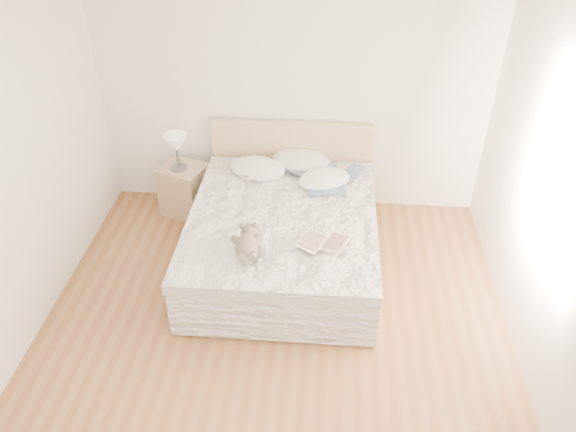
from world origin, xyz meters
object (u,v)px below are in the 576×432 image
at_px(childrens_book, 324,242).
at_px(teddy_bear, 247,250).
at_px(bed, 284,234).
at_px(photo_book, 255,175).
at_px(nightstand, 185,189).
at_px(table_lamp, 176,145).

relative_size(childrens_book, teddy_bear, 1.21).
xyz_separation_m(bed, photo_book, (-0.34, 0.53, 0.32)).
relative_size(nightstand, photo_book, 1.80).
height_order(nightstand, photo_book, photo_book).
relative_size(bed, nightstand, 3.83).
bearing_deg(nightstand, photo_book, -14.61).
bearing_deg(childrens_book, nightstand, 164.56).
relative_size(nightstand, teddy_bear, 1.68).
height_order(bed, table_lamp, bed).
distance_m(nightstand, table_lamp, 0.56).
bearing_deg(table_lamp, nightstand, 52.73).
bearing_deg(teddy_bear, table_lamp, 116.43).
bearing_deg(nightstand, teddy_bear, -58.08).
relative_size(bed, teddy_bear, 6.44).
xyz_separation_m(bed, childrens_book, (0.39, -0.51, 0.32)).
height_order(nightstand, childrens_book, childrens_book).
relative_size(photo_book, teddy_bear, 0.93).
bearing_deg(teddy_bear, nightstand, 115.19).
relative_size(table_lamp, teddy_bear, 1.17).
bearing_deg(photo_book, nightstand, 136.69).
xyz_separation_m(nightstand, teddy_bear, (0.89, -1.43, 0.37)).
xyz_separation_m(nightstand, table_lamp, (-0.02, -0.03, 0.56)).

